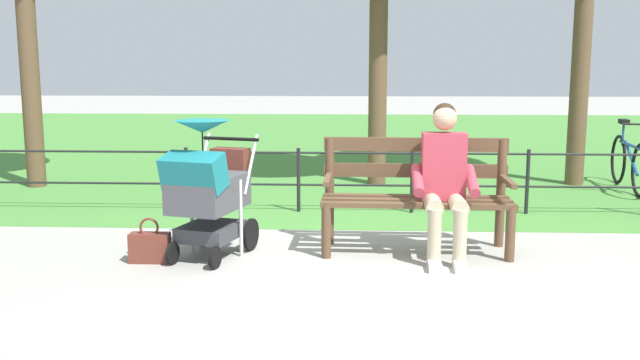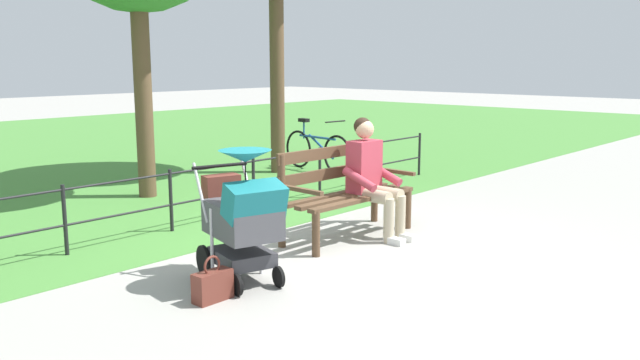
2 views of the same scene
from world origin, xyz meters
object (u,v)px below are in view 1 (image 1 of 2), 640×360
park_bench (416,190)px  bicycle (629,162)px  stroller (208,187)px  handbag (150,247)px  person_on_bench (445,177)px

park_bench → bicycle: size_ratio=0.97×
park_bench → bicycle: bearing=-133.9°
stroller → bicycle: stroller is taller
park_bench → stroller: (1.72, 0.35, 0.07)m
park_bench → handbag: (2.18, 0.50, -0.40)m
person_on_bench → handbag: bearing=6.6°
bicycle → stroller: bearing=36.2°
stroller → handbag: bearing=18.5°
stroller → bicycle: size_ratio=0.69×
park_bench → bicycle: 4.29m
handbag → stroller: bearing=-161.5°
person_on_bench → bicycle: 4.32m
park_bench → handbag: size_ratio=4.35×
stroller → bicycle: (-4.70, -3.43, -0.23)m
park_bench → bicycle: (-2.97, -3.09, -0.16)m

